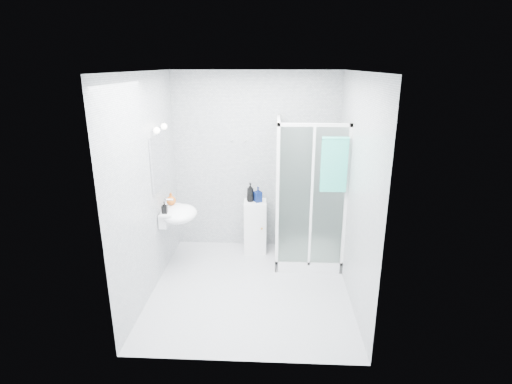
# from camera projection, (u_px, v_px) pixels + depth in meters

# --- Properties ---
(room) EXTENTS (2.40, 2.60, 2.60)m
(room) POSITION_uv_depth(u_px,v_px,m) (250.00, 189.00, 4.60)
(room) COLOR #BABEC1
(room) RESTS_ON ground
(shower_enclosure) EXTENTS (0.90, 0.95, 2.00)m
(shower_enclosure) POSITION_uv_depth(u_px,v_px,m) (302.00, 231.00, 5.56)
(shower_enclosure) COLOR white
(shower_enclosure) RESTS_ON ground
(wall_basin) EXTENTS (0.46, 0.56, 0.35)m
(wall_basin) POSITION_uv_depth(u_px,v_px,m) (178.00, 214.00, 5.23)
(wall_basin) COLOR white
(wall_basin) RESTS_ON ground
(mirror) EXTENTS (0.02, 0.60, 0.70)m
(mirror) POSITION_uv_depth(u_px,v_px,m) (159.00, 162.00, 5.02)
(mirror) COLOR white
(mirror) RESTS_ON room
(vanity_lights) EXTENTS (0.10, 0.40, 0.08)m
(vanity_lights) POSITION_uv_depth(u_px,v_px,m) (160.00, 128.00, 4.89)
(vanity_lights) COLOR silver
(vanity_lights) RESTS_ON room
(wall_hooks) EXTENTS (0.23, 0.06, 0.03)m
(wall_hooks) POSITION_uv_depth(u_px,v_px,m) (238.00, 141.00, 5.71)
(wall_hooks) COLOR silver
(wall_hooks) RESTS_ON room
(storage_cabinet) EXTENTS (0.34, 0.36, 0.78)m
(storage_cabinet) POSITION_uv_depth(u_px,v_px,m) (255.00, 226.00, 5.88)
(storage_cabinet) COLOR white
(storage_cabinet) RESTS_ON ground
(hand_towel) EXTENTS (0.32, 0.05, 0.68)m
(hand_towel) POSITION_uv_depth(u_px,v_px,m) (334.00, 163.00, 4.83)
(hand_towel) COLOR #32BDA4
(hand_towel) RESTS_ON shower_enclosure
(shampoo_bottle_a) EXTENTS (0.14, 0.14, 0.28)m
(shampoo_bottle_a) POSITION_uv_depth(u_px,v_px,m) (250.00, 192.00, 5.72)
(shampoo_bottle_a) COLOR black
(shampoo_bottle_a) RESTS_ON storage_cabinet
(shampoo_bottle_b) EXTENTS (0.13, 0.13, 0.22)m
(shampoo_bottle_b) POSITION_uv_depth(u_px,v_px,m) (258.00, 194.00, 5.71)
(shampoo_bottle_b) COLOR #0D1C4F
(shampoo_bottle_b) RESTS_ON storage_cabinet
(soap_dispenser_orange) EXTENTS (0.13, 0.13, 0.17)m
(soap_dispenser_orange) POSITION_uv_depth(u_px,v_px,m) (171.00, 199.00, 5.36)
(soap_dispenser_orange) COLOR #B65415
(soap_dispenser_orange) RESTS_ON wall_basin
(soap_dispenser_black) EXTENTS (0.07, 0.07, 0.15)m
(soap_dispenser_black) POSITION_uv_depth(u_px,v_px,m) (164.00, 208.00, 5.05)
(soap_dispenser_black) COLOR black
(soap_dispenser_black) RESTS_ON wall_basin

